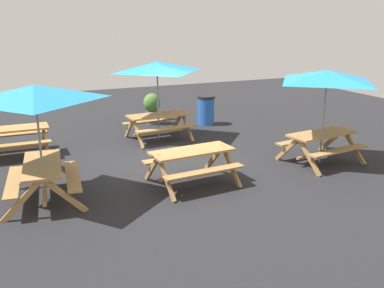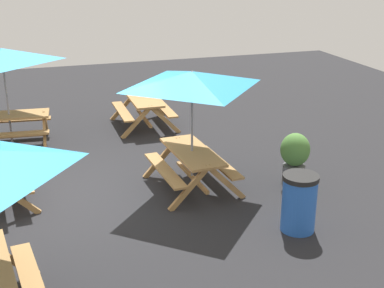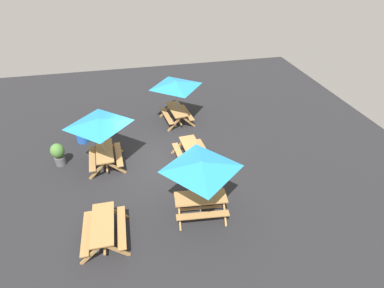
{
  "view_description": "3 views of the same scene",
  "coord_description": "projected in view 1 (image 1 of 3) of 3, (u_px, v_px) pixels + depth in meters",
  "views": [
    {
      "loc": [
        -3.69,
        -9.73,
        3.46
      ],
      "look_at": [
        -0.19,
        -1.73,
        0.9
      ],
      "focal_mm": 40.0,
      "sensor_mm": 36.0,
      "label": 1
    },
    {
      "loc": [
        9.37,
        -0.95,
        4.39
      ],
      "look_at": [
        0.33,
        1.95,
        0.9
      ],
      "focal_mm": 50.0,
      "sensor_mm": 36.0,
      "label": 2
    },
    {
      "loc": [
        -10.45,
        0.52,
        8.15
      ],
      "look_at": [
        -0.19,
        -1.73,
        0.9
      ],
      "focal_mm": 28.0,
      "sensor_mm": 36.0,
      "label": 3
    }
  ],
  "objects": [
    {
      "name": "picnic_table_3",
      "position": [
        327.0,
        83.0,
        10.2
      ],
      "size": [
        2.24,
        2.24,
        2.34
      ],
      "rotation": [
        0.0,
        0.0,
        0.13
      ],
      "color": "#A87A44",
      "rests_on": "ground"
    },
    {
      "name": "picnic_table_4",
      "position": [
        12.0,
        135.0,
        11.06
      ],
      "size": [
        1.8,
        1.53,
        0.81
      ],
      "rotation": [
        0.0,
        0.0,
        -0.0
      ],
      "color": "#A87A44",
      "rests_on": "ground"
    },
    {
      "name": "potted_plant_0",
      "position": [
        152.0,
        107.0,
        14.52
      ],
      "size": [
        0.57,
        0.57,
        1.05
      ],
      "color": "#59595B",
      "rests_on": "ground"
    },
    {
      "name": "picnic_table_0",
      "position": [
        36.0,
        101.0,
        7.94
      ],
      "size": [
        2.18,
        2.18,
        2.34
      ],
      "rotation": [
        0.0,
        0.0,
        1.47
      ],
      "color": "#A87A44",
      "rests_on": "ground"
    },
    {
      "name": "picnic_table_2",
      "position": [
        157.0,
        72.0,
        12.23
      ],
      "size": [
        2.12,
        2.12,
        2.34
      ],
      "rotation": [
        0.0,
        0.0,
        0.06
      ],
      "color": "#A87A44",
      "rests_on": "ground"
    },
    {
      "name": "ground_plane",
      "position": [
        172.0,
        159.0,
        10.95
      ],
      "size": [
        24.0,
        24.0,
        0.0
      ],
      "primitive_type": "plane",
      "color": "#232326",
      "rests_on": "ground"
    },
    {
      "name": "picnic_table_1",
      "position": [
        192.0,
        159.0,
        9.2
      ],
      "size": [
        1.9,
        1.65,
        0.81
      ],
      "rotation": [
        0.0,
        0.0,
        0.08
      ],
      "color": "#A87A44",
      "rests_on": "ground"
    },
    {
      "name": "trash_bin_blue",
      "position": [
        206.0,
        110.0,
        14.48
      ],
      "size": [
        0.59,
        0.59,
        0.98
      ],
      "color": "blue",
      "rests_on": "ground"
    }
  ]
}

